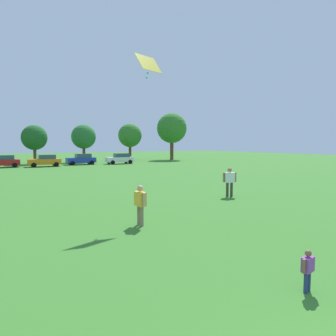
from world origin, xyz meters
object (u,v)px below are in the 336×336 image
bystander_near_trees (230,179)px  parked_car_red_0 (3,161)px  parked_car_white_3 (120,158)px  tree_center_right (84,137)px  kite (148,64)px  tree_center_left (34,138)px  tree_right (130,136)px  parked_car_blue_2 (82,159)px  parked_car_orange_1 (45,161)px  tree_far_right (172,128)px  child_kite_flyer (308,267)px  adult_bystander (140,202)px

bystander_near_trees → parked_car_red_0: bearing=134.5°
parked_car_white_3 → tree_center_right: (-3.91, 7.26, 3.54)m
kite → tree_center_right: size_ratio=0.22×
tree_center_left → tree_right: bearing=8.6°
parked_car_red_0 → parked_car_blue_2: same height
bystander_near_trees → tree_center_left: tree_center_left is taller
kite → tree_center_right: bearing=80.2°
bystander_near_trees → tree_right: 42.37m
tree_center_left → parked_car_white_3: bearing=-28.1°
parked_car_orange_1 → tree_right: bearing=-151.0°
kite → parked_car_red_0: bearing=99.7°
parked_car_white_3 → tree_far_right: 15.90m
child_kite_flyer → parked_car_orange_1: bearing=77.8°
kite → bystander_near_trees: bearing=7.4°
adult_bystander → tree_center_right: bearing=-15.2°
kite → parked_car_red_0: size_ratio=0.34×
bystander_near_trees → parked_car_blue_2: bystander_near_trees is taller
parked_car_blue_2 → tree_right: size_ratio=0.61×
tree_right → child_kite_flyer: bearing=-108.4°
parked_car_orange_1 → tree_center_right: (7.41, 7.55, 3.54)m
bystander_near_trees → tree_far_right: size_ratio=0.19×
tree_far_right → child_kite_flyer: bearing=-117.1°
tree_center_left → tree_center_right: (7.99, 0.90, 0.24)m
kite → tree_right: kite is taller
bystander_near_trees → tree_center_right: size_ratio=0.28×
parked_car_red_0 → parked_car_orange_1: (5.21, -1.05, 0.00)m
parked_car_blue_2 → adult_bystander: bearing=79.7°
tree_right → adult_bystander: bearing=-112.1°
tree_right → parked_car_blue_2: bearing=-145.4°
tree_center_left → tree_center_right: bearing=6.4°
adult_bystander → kite: bearing=-36.3°
kite → parked_car_blue_2: bearing=81.6°
bystander_near_trees → tree_center_left: bearing=125.3°
bystander_near_trees → child_kite_flyer: bearing=-98.0°
parked_car_red_0 → tree_center_right: bearing=-152.7°
parked_car_red_0 → parked_car_white_3: size_ratio=1.00×
parked_car_red_0 → parked_car_blue_2: size_ratio=1.00×
parked_car_orange_1 → parked_car_white_3: size_ratio=1.00×
parked_car_blue_2 → tree_far_right: size_ratio=0.47×
parked_car_orange_1 → tree_center_right: size_ratio=0.66×
adult_bystander → parked_car_orange_1: parked_car_orange_1 is taller
parked_car_white_3 → adult_bystander: bearing=70.5°
adult_bystander → kite: size_ratio=1.12×
bystander_near_trees → tree_far_right: bearing=89.5°
parked_car_blue_2 → parked_car_white_3: bearing=168.2°
child_kite_flyer → tree_center_left: bearing=78.5°
child_kite_flyer → kite: bearing=73.6°
tree_center_left → child_kite_flyer: bearing=-89.6°
adult_bystander → parked_car_orange_1: size_ratio=0.38×
kite → tree_far_right: tree_far_right is taller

